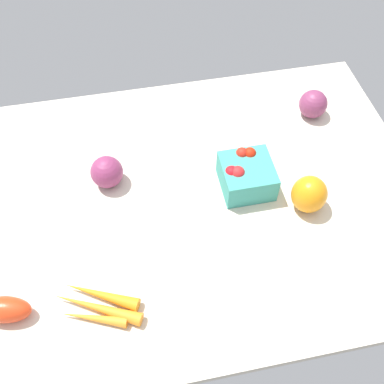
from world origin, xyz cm
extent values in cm
cube|color=beige|center=(0.00, 0.00, 1.00)|extent=(104.00, 76.00, 2.00)
sphere|color=#85315A|center=(17.63, -7.90, 5.61)|extent=(7.23, 7.23, 7.23)
cone|color=orange|center=(21.39, 19.70, 3.32)|extent=(14.44, 9.22, 2.63)
cone|color=orange|center=(22.40, 21.99, 3.27)|extent=(16.82, 10.23, 2.53)
cone|color=orange|center=(23.20, 23.80, 3.05)|extent=(12.70, 6.17, 2.09)
ellipsoid|color=red|center=(38.76, 19.60, 4.43)|extent=(10.79, 6.89, 4.85)
ellipsoid|color=orange|center=(-23.83, 7.04, 6.27)|extent=(10.38, 10.38, 8.55)
cube|color=teal|center=(-12.49, -0.93, 5.33)|extent=(11.15, 11.15, 6.65)
sphere|color=red|center=(-9.94, 0.27, 8.19)|extent=(3.15, 3.15, 3.15)
sphere|color=red|center=(-13.91, -4.67, 8.30)|extent=(2.87, 2.87, 2.87)
sphere|color=red|center=(-12.22, -5.02, 8.37)|extent=(2.76, 2.76, 2.76)
sphere|color=red|center=(-8.74, -0.56, 7.91)|extent=(3.09, 3.09, 3.09)
sphere|color=#7E3459|center=(-34.86, -19.73, 5.52)|extent=(7.03, 7.03, 7.03)
camera|label=1|loc=(11.19, 56.06, 82.39)|focal=41.64mm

